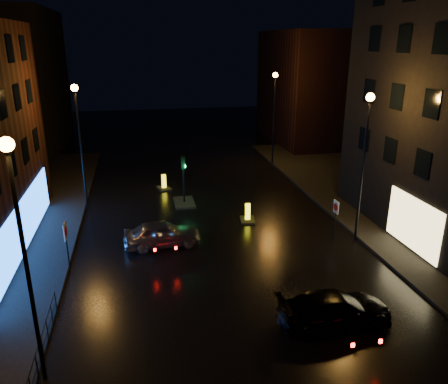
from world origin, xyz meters
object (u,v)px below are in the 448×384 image
(silver_hatchback, at_px, (162,234))
(road_sign_left, at_px, (66,235))
(bollard_far, at_px, (164,186))
(dark_sedan, at_px, (335,309))
(bollard_near, at_px, (248,217))
(traffic_signal, at_px, (184,197))
(road_sign_right, at_px, (336,210))

(silver_hatchback, relative_size, road_sign_left, 1.63)
(bollard_far, bearing_deg, dark_sedan, -88.28)
(bollard_near, bearing_deg, silver_hatchback, -147.53)
(traffic_signal, bearing_deg, dark_sedan, -73.85)
(bollard_near, height_order, road_sign_left, road_sign_left)
(traffic_signal, bearing_deg, bollard_far, 108.36)
(dark_sedan, relative_size, bollard_far, 3.17)
(road_sign_left, bearing_deg, silver_hatchback, 25.66)
(silver_hatchback, distance_m, bollard_far, 10.07)
(bollard_far, bearing_deg, bollard_near, -72.32)
(silver_hatchback, distance_m, road_sign_right, 9.98)
(bollard_far, bearing_deg, road_sign_left, -129.56)
(bollard_near, xyz_separation_m, road_sign_left, (-10.31, -4.51, 1.70))
(traffic_signal, distance_m, bollard_far, 3.72)
(dark_sedan, bearing_deg, traffic_signal, 15.16)
(bollard_near, xyz_separation_m, road_sign_right, (4.32, -3.44, 1.46))
(silver_hatchback, xyz_separation_m, road_sign_left, (-4.74, -1.99, 1.23))
(bollard_near, bearing_deg, road_sign_left, -148.29)
(silver_hatchback, bearing_deg, dark_sedan, -147.54)
(dark_sedan, bearing_deg, bollard_near, 2.93)
(bollard_far, bearing_deg, silver_hatchback, -109.34)
(traffic_signal, distance_m, dark_sedan, 15.74)
(traffic_signal, relative_size, dark_sedan, 0.73)
(road_sign_left, height_order, road_sign_right, road_sign_left)
(traffic_signal, xyz_separation_m, bollard_far, (-1.17, 3.52, -0.25))
(dark_sedan, xyz_separation_m, road_sign_right, (3.55, 7.71, 1.03))
(silver_hatchback, relative_size, bollard_near, 2.96)
(road_sign_left, distance_m, road_sign_right, 14.67)
(traffic_signal, relative_size, bollard_far, 2.33)
(bollard_far, xyz_separation_m, road_sign_right, (9.10, -10.94, 1.46))
(traffic_signal, distance_m, road_sign_left, 10.91)
(road_sign_left, bearing_deg, road_sign_right, 7.13)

